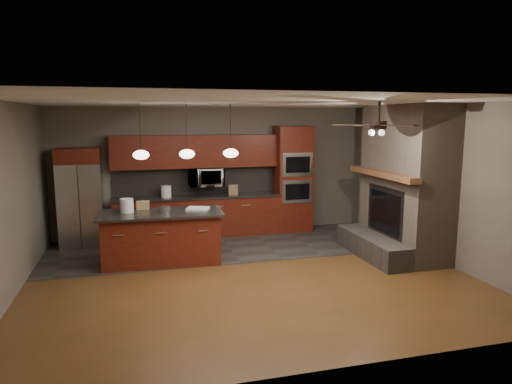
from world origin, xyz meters
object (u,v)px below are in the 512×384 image
object	(u,v)px
white_bucket	(127,206)
paint_tray	(198,208)
microwave	(206,177)
counter_box	(233,190)
cardboard_box	(143,205)
refrigerator	(81,197)
paint_can	(165,210)
kitchen_island	(162,237)
counter_bucket	(166,192)
oven_tower	(293,179)

from	to	relation	value
white_bucket	paint_tray	world-z (taller)	white_bucket
microwave	counter_box	world-z (taller)	microwave
cardboard_box	counter_box	bearing A→B (deg)	36.42
refrigerator	white_bucket	size ratio (longest dim) A/B	8.01
white_bucket	paint_can	size ratio (longest dim) A/B	1.50
refrigerator	kitchen_island	bearing A→B (deg)	-46.98
microwave	white_bucket	xyz separation A→B (m)	(-1.64, -1.58, -0.26)
microwave	white_bucket	bearing A→B (deg)	-136.09
counter_bucket	counter_box	xyz separation A→B (m)	(1.45, -0.05, -0.01)
refrigerator	white_bucket	xyz separation A→B (m)	(0.90, -1.45, 0.06)
microwave	kitchen_island	bearing A→B (deg)	-122.06
kitchen_island	white_bucket	size ratio (longest dim) A/B	8.90
white_bucket	counter_box	bearing A→B (deg)	33.62
kitchen_island	cardboard_box	size ratio (longest dim) A/B	9.72
microwave	paint_can	xyz separation A→B (m)	(-1.00, -1.77, -0.33)
white_bucket	paint_tray	bearing A→B (deg)	-3.04
microwave	counter_box	bearing A→B (deg)	-9.67
microwave	refrigerator	xyz separation A→B (m)	(-2.55, -0.13, -0.31)
microwave	paint_tray	distance (m)	1.74
white_bucket	paint_can	bearing A→B (deg)	-16.22
oven_tower	counter_box	xyz separation A→B (m)	(-1.39, -0.04, -0.18)
white_bucket	counter_bucket	world-z (taller)	white_bucket
microwave	paint_tray	xyz separation A→B (m)	(-0.40, -1.65, -0.36)
cardboard_box	paint_can	bearing A→B (deg)	-45.55
paint_can	counter_box	size ratio (longest dim) A/B	0.76
counter_bucket	microwave	bearing A→B (deg)	3.32
microwave	cardboard_box	bearing A→B (deg)	-135.56
microwave	white_bucket	size ratio (longest dim) A/B	2.97
kitchen_island	paint_can	world-z (taller)	paint_can
microwave	refrigerator	bearing A→B (deg)	-177.05
cardboard_box	white_bucket	bearing A→B (deg)	-134.81
oven_tower	kitchen_island	world-z (taller)	oven_tower
paint_tray	counter_box	distance (m)	1.84
microwave	paint_tray	world-z (taller)	microwave
oven_tower	microwave	world-z (taller)	oven_tower
paint_can	counter_box	distance (m)	2.30
white_bucket	paint_tray	xyz separation A→B (m)	(1.24, -0.07, -0.10)
cardboard_box	oven_tower	bearing A→B (deg)	25.01
oven_tower	kitchen_island	size ratio (longest dim) A/B	1.09
kitchen_island	white_bucket	world-z (taller)	white_bucket
kitchen_island	paint_can	distance (m)	0.52
cardboard_box	counter_box	distance (m)	2.31
paint_can	oven_tower	bearing A→B (deg)	29.98
oven_tower	cardboard_box	world-z (taller)	oven_tower
oven_tower	cardboard_box	size ratio (longest dim) A/B	10.55
refrigerator	counter_box	size ratio (longest dim) A/B	9.06
kitchen_island	paint_tray	size ratio (longest dim) A/B	5.59
cardboard_box	counter_bucket	bearing A→B (deg)	72.66
microwave	counter_bucket	size ratio (longest dim) A/B	3.00
counter_box	kitchen_island	bearing A→B (deg)	-119.32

